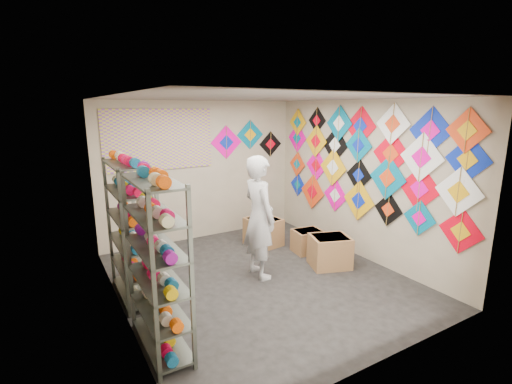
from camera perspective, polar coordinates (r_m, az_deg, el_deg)
ground at (r=5.85m, az=0.67°, el=-13.21°), size 4.50×4.50×0.00m
room_walls at (r=5.33m, az=0.71°, el=2.87°), size 4.50×4.50×4.50m
shelf_rack_front at (r=4.09m, az=-14.94°, el=-10.92°), size 0.40×1.10×1.90m
shelf_rack_back at (r=5.28m, az=-18.82°, el=-5.71°), size 0.40×1.10×1.90m
string_spools at (r=4.65m, az=-17.22°, el=-6.89°), size 0.12×2.36×0.12m
kite_wall_display at (r=6.50m, az=16.26°, el=4.30°), size 0.06×4.27×2.09m
back_wall_kites at (r=7.72m, az=-1.50°, el=7.95°), size 1.66×0.02×0.80m
poster at (r=7.01m, az=-14.64°, el=7.80°), size 2.00×0.01×1.10m
shopkeeper at (r=5.63m, az=0.48°, el=-3.89°), size 0.70×0.46×1.89m
carton_a at (r=6.30m, az=11.27°, el=-8.94°), size 0.75×0.69×0.51m
carton_b at (r=6.84m, az=7.94°, el=-7.48°), size 0.55×0.47×0.41m
carton_c at (r=7.09m, az=1.16°, el=-6.14°), size 0.63×0.68×0.52m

